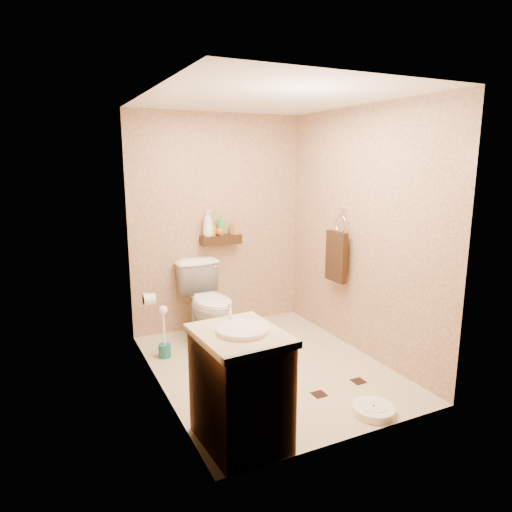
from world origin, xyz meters
TOP-DOWN VIEW (x-y plane):
  - ground at (0.00, 0.00)m, footprint 2.50×2.50m
  - wall_back at (0.00, 1.25)m, footprint 2.00×0.04m
  - wall_front at (0.00, -1.25)m, footprint 2.00×0.04m
  - wall_left at (-1.00, 0.00)m, footprint 0.04×2.50m
  - wall_right at (1.00, 0.00)m, footprint 0.04×2.50m
  - ceiling at (0.00, 0.00)m, footprint 2.00×2.50m
  - wall_shelf at (0.00, 1.17)m, footprint 0.46×0.14m
  - floor_accents at (0.04, -0.06)m, footprint 1.16×1.29m
  - toilet at (-0.28, 0.83)m, footprint 0.51×0.84m
  - vanity at (-0.70, -0.95)m, footprint 0.58×0.69m
  - bathroom_scale at (0.35, -1.07)m, footprint 0.40×0.40m
  - toilet_brush at (-0.82, 0.62)m, footprint 0.12×0.12m
  - towel_ring at (0.91, 0.25)m, footprint 0.12×0.30m
  - toilet_paper at (-0.94, 0.65)m, footprint 0.12×0.11m
  - bottle_a at (-0.15, 1.17)m, footprint 0.13×0.13m
  - bottle_b at (-0.10, 1.17)m, footprint 0.10×0.10m
  - bottle_c at (-0.01, 1.17)m, footprint 0.12×0.12m
  - bottle_d at (0.00, 1.17)m, footprint 0.12×0.12m
  - bottle_e at (0.17, 1.17)m, footprint 0.11×0.11m

SIDE VIEW (x-z plane):
  - ground at x=0.00m, z-range 0.00..0.00m
  - floor_accents at x=0.04m, z-range 0.00..0.01m
  - bathroom_scale at x=0.35m, z-range 0.00..0.06m
  - toilet_brush at x=-0.82m, z-range -0.08..0.45m
  - vanity at x=-0.70m, z-range -0.05..0.87m
  - toilet at x=-0.28m, z-range 0.00..0.84m
  - toilet_paper at x=-0.94m, z-range 0.54..0.66m
  - towel_ring at x=0.91m, z-range 0.57..1.33m
  - wall_shelf at x=0.00m, z-range 0.97..1.07m
  - bottle_c at x=-0.01m, z-range 1.07..1.20m
  - bottle_b at x=-0.10m, z-range 1.07..1.23m
  - bottle_e at x=0.17m, z-range 1.07..1.25m
  - bottle_d at x=0.00m, z-range 1.07..1.30m
  - wall_back at x=0.00m, z-range 0.00..2.40m
  - wall_front at x=0.00m, z-range 0.00..2.40m
  - wall_left at x=-1.00m, z-range 0.00..2.40m
  - wall_right at x=1.00m, z-range 0.00..2.40m
  - bottle_a at x=-0.15m, z-range 1.07..1.36m
  - ceiling at x=0.00m, z-range 2.39..2.41m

